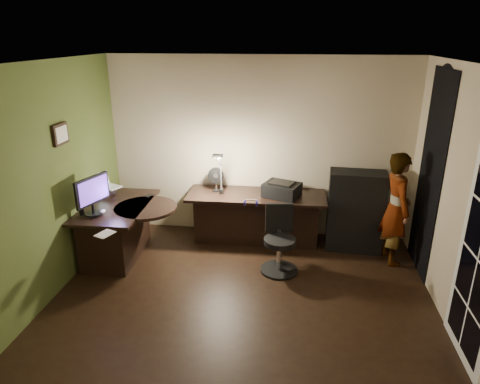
# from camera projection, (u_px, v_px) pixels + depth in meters

# --- Properties ---
(floor) EXTENTS (4.50, 4.00, 0.01)m
(floor) POSITION_uv_depth(u_px,v_px,m) (241.00, 304.00, 5.01)
(floor) COLOR black
(floor) RESTS_ON ground
(ceiling) EXTENTS (4.50, 4.00, 0.01)m
(ceiling) POSITION_uv_depth(u_px,v_px,m) (241.00, 63.00, 4.06)
(ceiling) COLOR silver
(ceiling) RESTS_ON floor
(wall_back) EXTENTS (4.50, 0.01, 2.70)m
(wall_back) POSITION_uv_depth(u_px,v_px,m) (258.00, 149.00, 6.40)
(wall_back) COLOR #C5B391
(wall_back) RESTS_ON floor
(wall_front) EXTENTS (4.50, 0.01, 2.70)m
(wall_front) POSITION_uv_depth(u_px,v_px,m) (199.00, 309.00, 2.67)
(wall_front) COLOR #C5B391
(wall_front) RESTS_ON floor
(wall_left) EXTENTS (0.01, 4.00, 2.70)m
(wall_left) POSITION_uv_depth(u_px,v_px,m) (43.00, 186.00, 4.81)
(wall_left) COLOR #C5B391
(wall_left) RESTS_ON floor
(wall_right) EXTENTS (0.01, 4.00, 2.70)m
(wall_right) POSITION_uv_depth(u_px,v_px,m) (465.00, 206.00, 4.26)
(wall_right) COLOR #C5B391
(wall_right) RESTS_ON floor
(green_wall_overlay) EXTENTS (0.00, 4.00, 2.70)m
(green_wall_overlay) POSITION_uv_depth(u_px,v_px,m) (44.00, 186.00, 4.81)
(green_wall_overlay) COLOR #485A26
(green_wall_overlay) RESTS_ON floor
(arched_doorway) EXTENTS (0.01, 0.90, 2.60)m
(arched_doorway) POSITION_uv_depth(u_px,v_px,m) (430.00, 176.00, 5.34)
(arched_doorway) COLOR black
(arched_doorway) RESTS_ON floor
(french_door) EXTENTS (0.02, 0.92, 2.10)m
(french_door) POSITION_uv_depth(u_px,v_px,m) (479.00, 260.00, 3.85)
(french_door) COLOR white
(french_door) RESTS_ON floor
(framed_picture) EXTENTS (0.04, 0.30, 0.25)m
(framed_picture) POSITION_uv_depth(u_px,v_px,m) (60.00, 134.00, 5.05)
(framed_picture) COLOR black
(framed_picture) RESTS_ON wall_left
(desk_left) EXTENTS (0.87, 1.38, 0.78)m
(desk_left) POSITION_uv_depth(u_px,v_px,m) (119.00, 231.00, 5.93)
(desk_left) COLOR black
(desk_left) RESTS_ON floor
(desk_right) EXTENTS (2.04, 0.75, 0.76)m
(desk_right) POSITION_uv_depth(u_px,v_px,m) (256.00, 218.00, 6.39)
(desk_right) COLOR black
(desk_right) RESTS_ON floor
(cabinet) EXTENTS (0.80, 0.43, 1.17)m
(cabinet) POSITION_uv_depth(u_px,v_px,m) (355.00, 211.00, 6.10)
(cabinet) COLOR black
(cabinet) RESTS_ON floor
(laptop_stand) EXTENTS (0.26, 0.24, 0.09)m
(laptop_stand) POSITION_uv_depth(u_px,v_px,m) (108.00, 190.00, 6.18)
(laptop_stand) COLOR silver
(laptop_stand) RESTS_ON desk_left
(laptop) EXTENTS (0.39, 0.38, 0.21)m
(laptop) POSITION_uv_depth(u_px,v_px,m) (110.00, 180.00, 6.12)
(laptop) COLOR silver
(laptop) RESTS_ON laptop_stand
(monitor) EXTENTS (0.27, 0.56, 0.37)m
(monitor) POSITION_uv_depth(u_px,v_px,m) (92.00, 201.00, 5.41)
(monitor) COLOR black
(monitor) RESTS_ON desk_left
(mouse) EXTENTS (0.10, 0.11, 0.04)m
(mouse) POSITION_uv_depth(u_px,v_px,m) (103.00, 211.00, 5.50)
(mouse) COLOR silver
(mouse) RESTS_ON desk_left
(phone) EXTENTS (0.10, 0.14, 0.01)m
(phone) POSITION_uv_depth(u_px,v_px,m) (149.00, 195.00, 6.09)
(phone) COLOR black
(phone) RESTS_ON desk_left
(pen) EXTENTS (0.11, 0.11, 0.01)m
(pen) POSITION_uv_depth(u_px,v_px,m) (90.00, 218.00, 5.32)
(pen) COLOR black
(pen) RESTS_ON desk_left
(speaker) EXTENTS (0.09, 0.09, 0.17)m
(speaker) POSITION_uv_depth(u_px,v_px,m) (81.00, 209.00, 5.41)
(speaker) COLOR black
(speaker) RESTS_ON desk_left
(notepad) EXTENTS (0.22, 0.25, 0.01)m
(notepad) POSITION_uv_depth(u_px,v_px,m) (105.00, 234.00, 4.91)
(notepad) COLOR silver
(notepad) RESTS_ON desk_left
(desk_fan) EXTENTS (0.25, 0.15, 0.36)m
(desk_fan) POSITION_uv_depth(u_px,v_px,m) (216.00, 179.00, 6.33)
(desk_fan) COLOR black
(desk_fan) RESTS_ON desk_right
(headphones) EXTENTS (0.21, 0.09, 0.10)m
(headphones) POSITION_uv_depth(u_px,v_px,m) (251.00, 202.00, 5.81)
(headphones) COLOR navy
(headphones) RESTS_ON desk_right
(printer) EXTENTS (0.59, 0.53, 0.22)m
(printer) POSITION_uv_depth(u_px,v_px,m) (282.00, 189.00, 6.14)
(printer) COLOR black
(printer) RESTS_ON desk_right
(desk_lamp) EXTENTS (0.27, 0.36, 0.70)m
(desk_lamp) POSITION_uv_depth(u_px,v_px,m) (221.00, 171.00, 6.17)
(desk_lamp) COLOR black
(desk_lamp) RESTS_ON desk_right
(office_chair) EXTENTS (0.55, 0.55, 0.89)m
(office_chair) POSITION_uv_depth(u_px,v_px,m) (280.00, 241.00, 5.54)
(office_chair) COLOR black
(office_chair) RESTS_ON floor
(person) EXTENTS (0.47, 0.61, 1.55)m
(person) POSITION_uv_depth(u_px,v_px,m) (396.00, 209.00, 5.70)
(person) COLOR #D8A88C
(person) RESTS_ON floor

